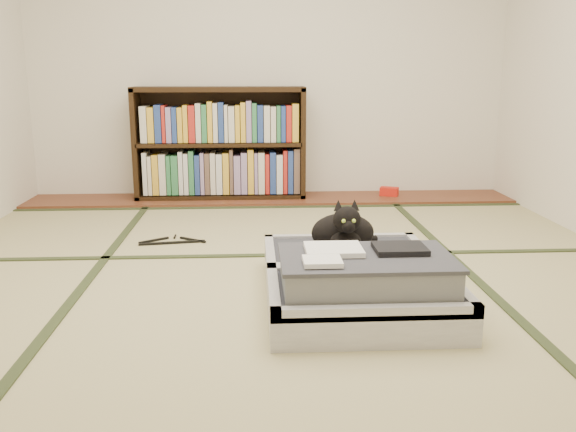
{
  "coord_description": "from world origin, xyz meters",
  "views": [
    {
      "loc": [
        -0.14,
        -3.01,
        1.05
      ],
      "look_at": [
        0.05,
        0.35,
        0.25
      ],
      "focal_mm": 38.0,
      "sensor_mm": 36.0,
      "label": 1
    }
  ],
  "objects": [
    {
      "name": "cat",
      "position": [
        0.31,
        -0.08,
        0.27
      ],
      "size": [
        0.37,
        0.37,
        0.29
      ],
      "color": "black",
      "rests_on": "suitcase"
    },
    {
      "name": "wood_strip",
      "position": [
        0.0,
        2.0,
        0.01
      ],
      "size": [
        4.0,
        0.5,
        0.02
      ],
      "primitive_type": "cube",
      "color": "brown",
      "rests_on": "ground"
    },
    {
      "name": "suitcase",
      "position": [
        0.33,
        -0.37,
        0.11
      ],
      "size": [
        0.82,
        1.1,
        0.32
      ],
      "color": "silver",
      "rests_on": "floor"
    },
    {
      "name": "hanger",
      "position": [
        -0.66,
        0.72,
        0.01
      ],
      "size": [
        0.42,
        0.22,
        0.01
      ],
      "color": "black",
      "rests_on": "floor"
    },
    {
      "name": "tatami_borders",
      "position": [
        0.0,
        0.49,
        0.0
      ],
      "size": [
        4.0,
        4.5,
        0.01
      ],
      "color": "#2D381E",
      "rests_on": "ground"
    },
    {
      "name": "bookcase",
      "position": [
        -0.42,
        2.07,
        0.45
      ],
      "size": [
        1.4,
        0.32,
        0.92
      ],
      "color": "black",
      "rests_on": "wood_strip"
    },
    {
      "name": "cable_coil",
      "position": [
        0.49,
        -0.05,
        0.17
      ],
      "size": [
        0.11,
        0.11,
        0.03
      ],
      "color": "white",
      "rests_on": "suitcase"
    },
    {
      "name": "floor",
      "position": [
        0.0,
        0.0,
        0.0
      ],
      "size": [
        4.5,
        4.5,
        0.0
      ],
      "primitive_type": "plane",
      "color": "tan",
      "rests_on": "ground"
    },
    {
      "name": "red_item",
      "position": [
        1.01,
        2.03,
        0.06
      ],
      "size": [
        0.17,
        0.14,
        0.07
      ],
      "primitive_type": "cube",
      "rotation": [
        0.0,
        0.0,
        -0.39
      ],
      "color": "red",
      "rests_on": "wood_strip"
    }
  ]
}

